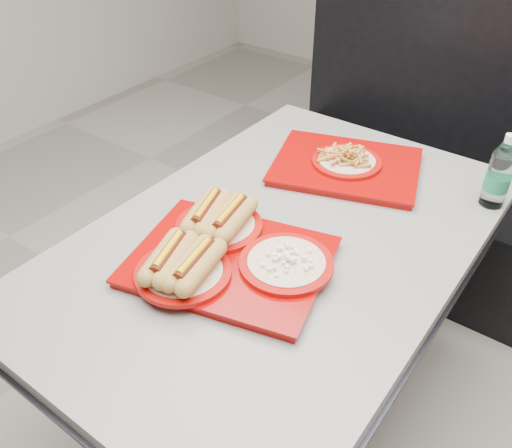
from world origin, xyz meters
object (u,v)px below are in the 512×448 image
Objects in this scene: tray_near at (223,251)px; water_bottle at (499,175)px; diner_table at (281,279)px; tray_far at (346,163)px; booth_bench at (420,174)px.

water_bottle reaches higher than tray_near.
diner_table is 2.65× the size of tray_far.
tray_near is at bearing -92.20° from booth_bench.
water_bottle is (0.46, 0.66, 0.06)m from tray_near.
water_bottle is (0.43, 0.08, 0.07)m from tray_far.
water_bottle reaches higher than diner_table.
booth_bench is at bearing 87.80° from tray_near.
tray_near reaches higher than diner_table.
tray_far is 2.42× the size of water_bottle.
tray_far is at bearing 87.37° from tray_near.
diner_table is 1.11m from booth_bench.
tray_near is at bearing -124.45° from water_bottle.
booth_bench is 2.52× the size of tray_far.
tray_far is at bearing 93.30° from diner_table.
booth_bench is (0.00, 1.09, -0.18)m from diner_table.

